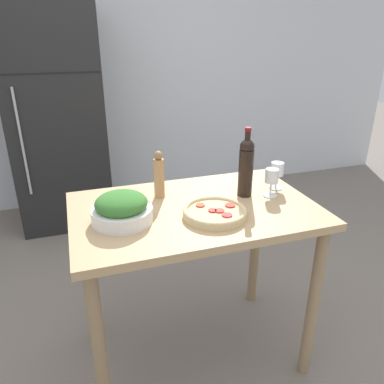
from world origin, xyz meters
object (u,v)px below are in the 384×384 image
Objects in this scene: wine_bottle at (246,166)px; wine_glass_near at (272,178)px; wine_glass_far at (277,171)px; homemade_pizza at (215,212)px; refrigerator at (57,119)px; pepper_mill at (159,175)px; salad_bowl at (122,209)px.

wine_glass_near is (0.12, -0.05, -0.06)m from wine_bottle.
wine_bottle reaches higher than wine_glass_far.
wine_glass_near is at bearing 18.69° from homemade_pizza.
refrigerator reaches higher than wine_glass_far.
wine_glass_near is (0.99, -1.94, 0.05)m from refrigerator.
homemade_pizza is at bearing -143.01° from wine_bottle.
wine_glass_near is 0.60× the size of pepper_mill.
refrigerator is 13.32× the size of wine_glass_far.
refrigerator is 13.32× the size of wine_glass_near.
wine_bottle is at bearing -172.11° from wine_glass_far.
wine_glass_far is (0.07, 0.08, 0.00)m from wine_glass_near.
salad_bowl reaches higher than homemade_pizza.
homemade_pizza is at bearing -72.34° from refrigerator.
refrigerator is 1.83m from pepper_mill.
wine_bottle is 1.21× the size of homemade_pizza.
wine_bottle is 0.42m from pepper_mill.
salad_bowl is (-0.73, -0.03, -0.04)m from wine_glass_near.
homemade_pizza is (0.39, -0.08, -0.04)m from salad_bowl.
wine_glass_far is 0.47m from homemade_pizza.
wine_glass_near and wine_glass_far have the same top height.
wine_glass_near is 0.55m from pepper_mill.
wine_glass_near is 1.00× the size of wine_glass_far.
wine_bottle is (0.88, -1.88, 0.10)m from refrigerator.
wine_glass_near reaches higher than salad_bowl.
pepper_mill reaches higher than homemade_pizza.
wine_glass_near is at bearing 2.72° from salad_bowl.
refrigerator is at bearing 115.00° from wine_bottle.
refrigerator is at bearing 97.56° from salad_bowl.
wine_glass_far is at bearing 25.24° from homemade_pizza.
salad_bowl is 0.40m from homemade_pizza.
wine_glass_far is 0.82m from salad_bowl.
wine_glass_near is 0.73m from salad_bowl.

